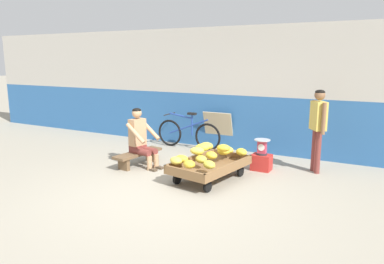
% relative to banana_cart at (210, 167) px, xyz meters
% --- Properties ---
extents(ground_plane, '(80.00, 80.00, 0.00)m').
position_rel_banana_cart_xyz_m(ground_plane, '(-0.38, -1.04, -0.24)').
color(ground_plane, gray).
extents(back_wall, '(16.00, 0.30, 2.78)m').
position_rel_banana_cart_xyz_m(back_wall, '(-0.38, 2.35, 1.15)').
color(back_wall, '#2D609E').
rests_on(back_wall, ground).
extents(banana_cart, '(1.08, 1.56, 0.36)m').
position_rel_banana_cart_xyz_m(banana_cart, '(0.00, 0.00, 0.00)').
color(banana_cart, brown).
rests_on(banana_cart, ground).
extents(banana_pile, '(1.04, 1.42, 0.26)m').
position_rel_banana_cart_xyz_m(banana_pile, '(-0.03, -0.03, 0.22)').
color(banana_pile, gold).
rests_on(banana_pile, banana_cart).
extents(low_bench, '(0.45, 1.13, 0.27)m').
position_rel_banana_cart_xyz_m(low_bench, '(-1.63, 0.14, -0.04)').
color(low_bench, brown).
rests_on(low_bench, ground).
extents(vendor_seated, '(0.72, 0.55, 1.14)m').
position_rel_banana_cart_xyz_m(vendor_seated, '(-1.55, 0.13, 0.33)').
color(vendor_seated, tan).
rests_on(vendor_seated, ground).
extents(plastic_crate, '(0.36, 0.28, 0.30)m').
position_rel_banana_cart_xyz_m(plastic_crate, '(0.61, 0.98, -0.09)').
color(plastic_crate, red).
rests_on(plastic_crate, ground).
extents(weighing_scale, '(0.30, 0.30, 0.29)m').
position_rel_banana_cart_xyz_m(weighing_scale, '(0.61, 0.98, 0.21)').
color(weighing_scale, '#28282D').
rests_on(weighing_scale, plastic_crate).
extents(bicycle_near_left, '(1.66, 0.48, 0.86)m').
position_rel_banana_cart_xyz_m(bicycle_near_left, '(-1.44, 1.84, 0.11)').
color(bicycle_near_left, black).
rests_on(bicycle_near_left, ground).
extents(sign_board, '(0.70, 0.28, 0.87)m').
position_rel_banana_cart_xyz_m(sign_board, '(-0.81, 2.18, 0.19)').
color(sign_board, '#C6B289').
rests_on(sign_board, ground).
extents(customer_adult, '(0.34, 0.42, 1.53)m').
position_rel_banana_cart_xyz_m(customer_adult, '(1.53, 1.34, 0.71)').
color(customer_adult, brown).
rests_on(customer_adult, ground).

